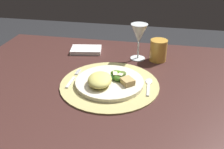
{
  "coord_description": "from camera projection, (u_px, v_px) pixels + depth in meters",
  "views": [
    {
      "loc": [
        0.13,
        -0.87,
        1.22
      ],
      "look_at": [
        -0.04,
        0.01,
        0.73
      ],
      "focal_mm": 40.48,
      "sensor_mm": 36.0,
      "label": 1
    }
  ],
  "objects": [
    {
      "name": "placemat",
      "position": [
        110.0,
        84.0,
        0.99
      ],
      "size": [
        0.39,
        0.39,
        0.01
      ],
      "primitive_type": "cylinder",
      "color": "tan",
      "rests_on": "dining_table"
    },
    {
      "name": "napkin",
      "position": [
        86.0,
        50.0,
        1.27
      ],
      "size": [
        0.16,
        0.12,
        0.02
      ],
      "primitive_type": "cube",
      "rotation": [
        0.0,
        0.0,
        0.16
      ],
      "color": "white",
      "rests_on": "dining_table"
    },
    {
      "name": "fork",
      "position": [
        73.0,
        79.0,
        1.01
      ],
      "size": [
        0.02,
        0.15,
        0.0
      ],
      "color": "silver",
      "rests_on": "placemat"
    },
    {
      "name": "pasta_serving",
      "position": [
        100.0,
        80.0,
        0.94
      ],
      "size": [
        0.1,
        0.13,
        0.04
      ],
      "primitive_type": "ellipsoid",
      "rotation": [
        0.0,
        0.0,
        1.69
      ],
      "color": "#DBD36A",
      "rests_on": "dinner_plate"
    },
    {
      "name": "wine_glass",
      "position": [
        139.0,
        35.0,
        1.15
      ],
      "size": [
        0.08,
        0.08,
        0.17
      ],
      "color": "silver",
      "rests_on": "dining_table"
    },
    {
      "name": "dinner_plate",
      "position": [
        110.0,
        82.0,
        0.98
      ],
      "size": [
        0.27,
        0.27,
        0.02
      ],
      "primitive_type": "cylinder",
      "color": "#EEE4C9",
      "rests_on": "placemat"
    },
    {
      "name": "amber_tumbler",
      "position": [
        158.0,
        50.0,
        1.17
      ],
      "size": [
        0.08,
        0.08,
        0.1
      ],
      "primitive_type": "cylinder",
      "color": "gold",
      "rests_on": "dining_table"
    },
    {
      "name": "salad_greens",
      "position": [
        117.0,
        75.0,
        1.0
      ],
      "size": [
        0.08,
        0.09,
        0.03
      ],
      "color": "#2E732E",
      "rests_on": "dinner_plate"
    },
    {
      "name": "bread_piece",
      "position": [
        127.0,
        81.0,
        0.95
      ],
      "size": [
        0.06,
        0.06,
        0.02
      ],
      "primitive_type": "cube",
      "rotation": [
        0.0,
        0.0,
        5.41
      ],
      "color": "tan",
      "rests_on": "dinner_plate"
    },
    {
      "name": "dining_table",
      "position": [
        121.0,
        105.0,
        1.07
      ],
      "size": [
        1.38,
        0.88,
        0.71
      ],
      "color": "#402420",
      "rests_on": "ground"
    },
    {
      "name": "spoon",
      "position": [
        149.0,
        83.0,
        0.98
      ],
      "size": [
        0.03,
        0.13,
        0.01
      ],
      "color": "silver",
      "rests_on": "placemat"
    }
  ]
}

